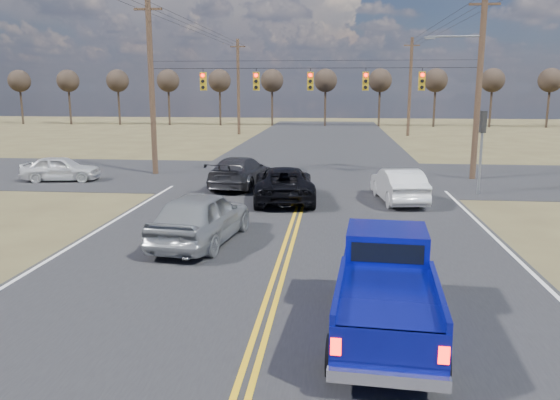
# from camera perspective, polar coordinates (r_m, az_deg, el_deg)

# --- Properties ---
(ground) EXTENTS (160.00, 160.00, 0.00)m
(ground) POSITION_cam_1_polar(r_m,az_deg,el_deg) (13.65, -0.64, -9.55)
(ground) COLOR brown
(ground) RESTS_ON ground
(road_main) EXTENTS (14.00, 120.00, 0.02)m
(road_main) POSITION_cam_1_polar(r_m,az_deg,el_deg) (23.22, 2.13, -0.65)
(road_main) COLOR #28282B
(road_main) RESTS_ON ground
(road_cross) EXTENTS (120.00, 12.00, 0.02)m
(road_cross) POSITION_cam_1_polar(r_m,az_deg,el_deg) (31.07, 3.09, 2.47)
(road_cross) COLOR #28282B
(road_cross) RESTS_ON ground
(signal_gantry) EXTENTS (19.60, 4.83, 10.00)m
(signal_gantry) POSITION_cam_1_polar(r_m,az_deg,el_deg) (30.45, 4.13, 11.84)
(signal_gantry) COLOR #473323
(signal_gantry) RESTS_ON ground
(utility_poles) EXTENTS (19.60, 58.32, 10.00)m
(utility_poles) POSITION_cam_1_polar(r_m,az_deg,el_deg) (29.68, 3.10, 12.18)
(utility_poles) COLOR #473323
(utility_poles) RESTS_ON ground
(treeline) EXTENTS (87.00, 117.80, 7.40)m
(treeline) POSITION_cam_1_polar(r_m,az_deg,el_deg) (39.64, 3.82, 12.71)
(treeline) COLOR #33261C
(treeline) RESTS_ON ground
(pickup_truck) EXTENTS (2.35, 5.26, 1.93)m
(pickup_truck) POSITION_cam_1_polar(r_m,az_deg,el_deg) (11.34, 11.05, -9.24)
(pickup_truck) COLOR black
(pickup_truck) RESTS_ON ground
(silver_suv) EXTENTS (2.74, 5.33, 1.74)m
(silver_suv) POSITION_cam_1_polar(r_m,az_deg,el_deg) (17.72, -8.24, -1.76)
(silver_suv) COLOR gray
(silver_suv) RESTS_ON ground
(black_suv) EXTENTS (3.14, 5.77, 1.54)m
(black_suv) POSITION_cam_1_polar(r_m,az_deg,el_deg) (24.17, 0.41, 1.70)
(black_suv) COLOR black
(black_suv) RESTS_ON ground
(white_car_queue) EXTENTS (2.19, 4.73, 1.50)m
(white_car_queue) POSITION_cam_1_polar(r_m,az_deg,el_deg) (24.50, 12.29, 1.53)
(white_car_queue) COLOR silver
(white_car_queue) RESTS_ON ground
(dgrey_car_queue) EXTENTS (2.86, 5.56, 1.54)m
(dgrey_car_queue) POSITION_cam_1_polar(r_m,az_deg,el_deg) (27.67, -4.18, 2.95)
(dgrey_car_queue) COLOR #2C2C30
(dgrey_car_queue) RESTS_ON ground
(cross_car_west) EXTENTS (2.19, 4.22, 1.37)m
(cross_car_west) POSITION_cam_1_polar(r_m,az_deg,el_deg) (31.65, -21.92, 3.07)
(cross_car_west) COLOR silver
(cross_car_west) RESTS_ON ground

